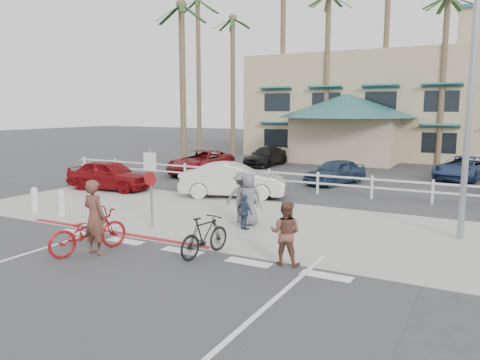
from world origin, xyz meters
The scene contains 33 objects.
ground centered at (0.00, 0.00, 0.00)m, with size 140.00×140.00×0.00m, color #333335.
bike_path centered at (0.00, -2.00, 0.00)m, with size 12.00×16.00×0.01m, color #333335.
sidewalk_plaza centered at (0.00, 4.50, 0.01)m, with size 22.00×7.00×0.01m, color gray.
cross_street centered at (0.00, 8.50, 0.00)m, with size 40.00×5.00×0.01m, color #333335.
parking_lot centered at (0.00, 18.00, 0.00)m, with size 50.00×16.00×0.01m, color #333335.
curb_red centered at (-3.00, 1.20, 0.01)m, with size 7.00×0.25×0.02m, color maroon.
rail_fence centered at (0.50, 10.50, 0.50)m, with size 29.40×0.16×1.00m, color silver, non-canonical shape.
building centered at (2.00, 31.00, 5.65)m, with size 28.00×16.00×11.30m, color tan, non-canonical shape.
sign_post centered at (-2.30, 2.20, 1.45)m, with size 0.50×0.10×2.90m, color gray, non-canonical shape.
bollard_0 centered at (-4.80, 2.00, 0.47)m, with size 0.26×0.26×0.95m, color silver, non-canonical shape.
bollard_1 centered at (-6.20, 2.00, 0.47)m, with size 0.26×0.26×0.95m, color silver, non-canonical shape.
bollard_2 centered at (-7.60, 2.00, 0.47)m, with size 0.26×0.26×0.95m, color silver, non-canonical shape.
streetlight_0 centered at (6.50, 5.50, 4.50)m, with size 0.60×2.00×9.00m, color gray, non-canonical shape.
palm_0 centered at (-16.00, 26.00, 7.50)m, with size 4.00×4.00×15.00m, color #1A3B17, non-canonical shape.
palm_1 centered at (-12.00, 25.00, 6.50)m, with size 4.00×4.00×13.00m, color #1A3B17, non-canonical shape.
palm_2 centered at (-8.00, 26.00, 8.00)m, with size 4.00×4.00×16.00m, color #1A3B17, non-canonical shape.
palm_3 centered at (-4.00, 25.00, 7.00)m, with size 4.00×4.00×14.00m, color #1A3B17, non-canonical shape.
palm_4 centered at (0.00, 26.00, 7.50)m, with size 4.00×4.00×15.00m, color #1A3B17, non-canonical shape.
palm_5 centered at (4.00, 25.00, 6.50)m, with size 4.00×4.00×13.00m, color #1A3B17, non-canonical shape.
palm_10 centered at (-10.00, 15.00, 6.00)m, with size 4.00×4.00×12.00m, color #1A3B17, non-canonical shape.
bike_red centered at (-2.16, -0.63, 0.58)m, with size 0.77×2.20×1.16m, color maroon.
rider_red centered at (-1.88, -0.66, 0.99)m, with size 0.73×0.48×1.99m, color brown.
bike_black centered at (0.73, 0.58, 0.53)m, with size 0.50×1.77×1.07m, color black.
rider_black centered at (2.84, 0.93, 0.80)m, with size 0.78×0.60×1.59m, color brown.
pedestrian_a centered at (-0.12, 4.25, 0.87)m, with size 1.12×0.64×1.73m, color slate.
pedestrian_child centered at (0.42, 3.40, 0.57)m, with size 0.67×0.28×1.14m, color #2A3952.
pedestrian_b centered at (0.27, 3.98, 0.86)m, with size 0.84×0.55×1.73m, color slate.
car_white_sedan centered at (-2.60, 8.08, 0.74)m, with size 1.57×4.51×1.49m, color beige.
car_red_compact centered at (-8.65, 6.98, 0.71)m, with size 1.68×4.17×1.42m, color maroon.
lot_car_0 centered at (-7.78, 13.54, 0.70)m, with size 2.33×5.06×1.41m, color maroon.
lot_car_2 centered at (0.24, 13.66, 0.64)m, with size 1.50×3.73×1.27m, color #1C2E47.
lot_car_4 centered at (-6.15, 19.04, 0.62)m, with size 1.73×4.25×1.23m, color black.
lot_car_5 centered at (5.87, 18.41, 0.63)m, with size 2.10×4.54×1.26m, color navy.
Camera 1 is at (7.09, -9.35, 3.80)m, focal length 35.00 mm.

